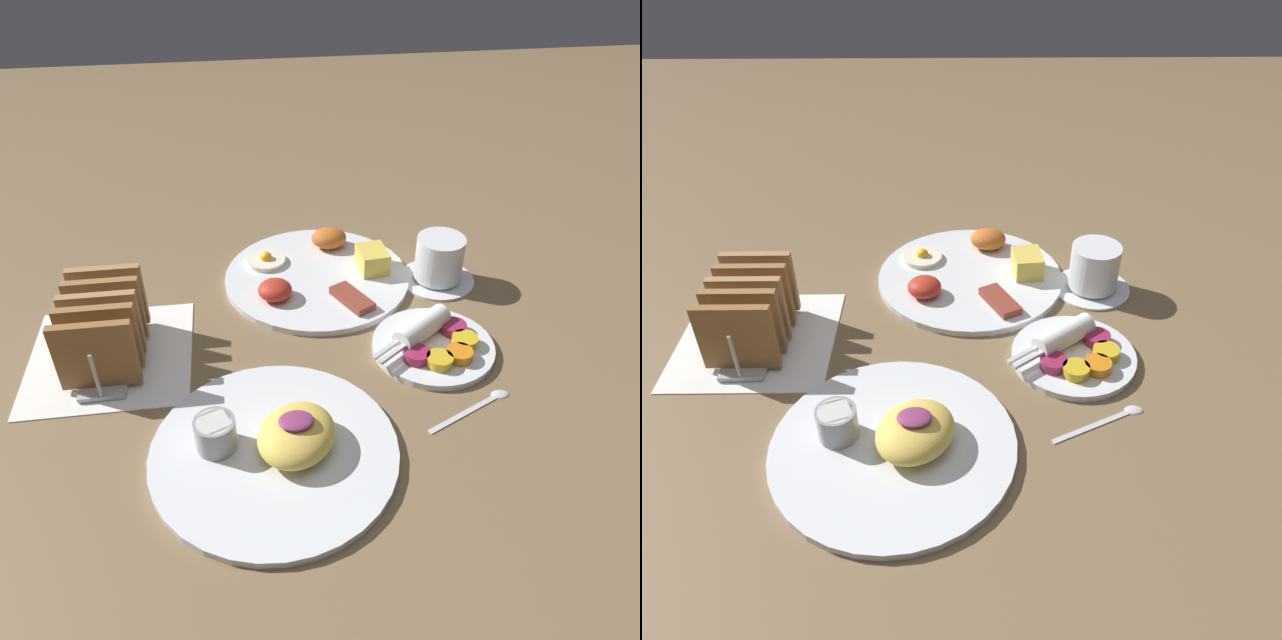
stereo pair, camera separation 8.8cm
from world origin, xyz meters
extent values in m
plane|color=brown|center=(0.00, 0.00, 0.00)|extent=(3.00, 3.00, 0.00)
cube|color=white|center=(-0.24, 0.03, 0.00)|extent=(0.22, 0.22, 0.00)
cylinder|color=white|center=(0.07, 0.18, 0.01)|extent=(0.30, 0.30, 0.01)
cube|color=#E5C64C|center=(0.16, 0.18, 0.03)|extent=(0.05, 0.06, 0.04)
ellipsoid|color=#C66023|center=(0.10, 0.26, 0.03)|extent=(0.06, 0.05, 0.03)
cylinder|color=#F4EACC|center=(-0.01, 0.23, 0.01)|extent=(0.06, 0.06, 0.01)
sphere|color=yellow|center=(-0.01, 0.23, 0.02)|extent=(0.02, 0.02, 0.02)
ellipsoid|color=red|center=(0.00, 0.12, 0.02)|extent=(0.05, 0.05, 0.03)
cube|color=brown|center=(0.11, 0.10, 0.02)|extent=(0.06, 0.08, 0.01)
cylinder|color=white|center=(0.21, -0.02, 0.01)|extent=(0.17, 0.17, 0.01)
cylinder|color=#99234C|center=(0.18, -0.05, 0.02)|extent=(0.04, 0.04, 0.01)
cylinder|color=gold|center=(0.20, -0.06, 0.02)|extent=(0.04, 0.04, 0.01)
cylinder|color=orange|center=(0.23, -0.05, 0.02)|extent=(0.04, 0.04, 0.01)
cylinder|color=gold|center=(0.25, -0.03, 0.02)|extent=(0.04, 0.04, 0.01)
cylinder|color=#99234C|center=(0.24, 0.01, 0.02)|extent=(0.04, 0.04, 0.01)
cylinder|color=white|center=(0.20, 0.00, 0.03)|extent=(0.09, 0.08, 0.03)
cube|color=silver|center=(0.14, -0.05, 0.03)|extent=(0.04, 0.03, 0.00)
cube|color=silver|center=(0.13, -0.04, 0.03)|extent=(0.04, 0.03, 0.00)
cylinder|color=white|center=(-0.03, -0.18, 0.01)|extent=(0.29, 0.29, 0.01)
ellipsoid|color=#EAC651|center=(0.00, -0.18, 0.03)|extent=(0.13, 0.13, 0.04)
ellipsoid|color=#8C3366|center=(0.00, -0.18, 0.05)|extent=(0.04, 0.03, 0.01)
cylinder|color=#99999E|center=(-0.09, -0.16, 0.03)|extent=(0.05, 0.05, 0.04)
cylinder|color=white|center=(-0.09, -0.16, 0.05)|extent=(0.04, 0.04, 0.01)
cube|color=#B7B7BC|center=(-0.24, 0.03, 0.01)|extent=(0.06, 0.18, 0.01)
cube|color=olive|center=(-0.24, -0.04, 0.06)|extent=(0.10, 0.01, 0.10)
cube|color=olive|center=(-0.24, 0.00, 0.06)|extent=(0.10, 0.01, 0.10)
cube|color=#AA7C4E|center=(-0.24, 0.03, 0.06)|extent=(0.10, 0.01, 0.10)
cube|color=olive|center=(-0.24, 0.06, 0.06)|extent=(0.10, 0.01, 0.10)
cube|color=#A97B4D|center=(-0.24, 0.09, 0.06)|extent=(0.10, 0.01, 0.10)
cylinder|color=#B7B7BC|center=(-0.24, -0.06, 0.04)|extent=(0.01, 0.01, 0.07)
cylinder|color=#B7B7BC|center=(-0.24, 0.11, 0.04)|extent=(0.01, 0.01, 0.07)
cylinder|color=white|center=(0.26, 0.15, 0.00)|extent=(0.12, 0.12, 0.01)
cylinder|color=white|center=(0.26, 0.15, 0.04)|extent=(0.08, 0.08, 0.07)
cylinder|color=#381E0F|center=(0.26, 0.15, 0.07)|extent=(0.06, 0.06, 0.01)
cube|color=silver|center=(0.21, -0.15, 0.00)|extent=(0.10, 0.05, 0.00)
ellipsoid|color=silver|center=(0.27, -0.12, 0.00)|extent=(0.02, 0.02, 0.01)
camera|label=1|loc=(-0.04, -0.66, 0.56)|focal=35.00mm
camera|label=2|loc=(0.05, -0.66, 0.56)|focal=35.00mm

